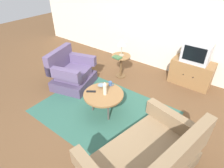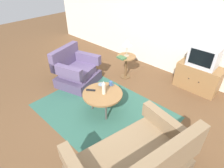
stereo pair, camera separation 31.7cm
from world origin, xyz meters
The scene contains 15 objects.
ground_plane centered at (0.00, 0.00, 0.00)m, with size 16.00×16.00×0.00m, color brown.
back_wall centered at (0.00, 2.52, 1.35)m, with size 9.00×0.12×2.70m, color beige.
area_rug centered at (-0.04, 0.10, 0.00)m, with size 2.61×1.92×0.00m, color #2D5B4C.
armchair centered at (-1.28, 0.40, 0.31)m, with size 1.03×1.10×0.89m.
couch centered at (1.24, -0.59, 0.30)m, with size 1.30×1.74×0.93m.
coffee_table centered at (-0.04, 0.10, 0.42)m, with size 0.77×0.77×0.46m.
side_table centered at (-0.56, 1.44, 0.43)m, with size 0.47×0.47×0.60m.
tv_stand centered at (0.99, 2.18, 0.31)m, with size 0.94×0.50×0.61m.
television centered at (0.99, 2.18, 0.84)m, with size 0.59×0.44×0.46m.
table_lamp centered at (-0.56, 1.45, 0.94)m, with size 0.22×0.22×0.43m.
vase centered at (-0.01, 0.10, 0.59)m, with size 0.07×0.07×0.28m.
mug centered at (-0.10, 0.40, 0.50)m, with size 0.12×0.07×0.09m.
bowl centered at (-0.22, 0.25, 0.48)m, with size 0.14×0.14×0.05m.
tv_remote_dark centered at (-0.27, 0.00, 0.47)m, with size 0.17×0.14×0.02m.
book centered at (-0.56, 1.27, 0.62)m, with size 0.22×0.16×0.03m.
Camera 2 is at (2.01, -1.83, 2.55)m, focal length 29.48 mm.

